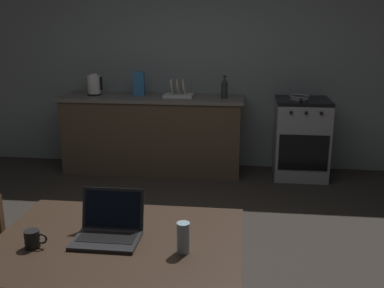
# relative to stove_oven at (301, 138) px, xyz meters

# --- Properties ---
(ground_plane) EXTENTS (12.00, 12.00, 0.00)m
(ground_plane) POSITION_rel_stove_oven_xyz_m (-1.28, -2.31, -0.46)
(ground_plane) COLOR #2D2823
(back_wall) EXTENTS (6.40, 0.10, 2.64)m
(back_wall) POSITION_rel_stove_oven_xyz_m (-0.98, 0.35, 0.86)
(back_wall) COLOR gray
(back_wall) RESTS_ON ground_plane
(kitchen_counter) EXTENTS (2.16, 0.64, 0.92)m
(kitchen_counter) POSITION_rel_stove_oven_xyz_m (-1.75, 0.00, 0.00)
(kitchen_counter) COLOR #4C3D2D
(kitchen_counter) RESTS_ON ground_plane
(stove_oven) EXTENTS (0.60, 0.62, 0.92)m
(stove_oven) POSITION_rel_stove_oven_xyz_m (0.00, 0.00, 0.00)
(stove_oven) COLOR gray
(stove_oven) RESTS_ON ground_plane
(dining_table) EXTENTS (1.22, 0.91, 0.72)m
(dining_table) POSITION_rel_stove_oven_xyz_m (-1.27, -3.22, 0.19)
(dining_table) COLOR #332319
(dining_table) RESTS_ON ground_plane
(laptop) EXTENTS (0.32, 0.28, 0.22)m
(laptop) POSITION_rel_stove_oven_xyz_m (-1.32, -3.20, 0.31)
(laptop) COLOR #232326
(laptop) RESTS_ON dining_table
(electric_kettle) EXTENTS (0.18, 0.16, 0.26)m
(electric_kettle) POSITION_rel_stove_oven_xyz_m (-2.46, 0.00, 0.58)
(electric_kettle) COLOR black
(electric_kettle) RESTS_ON kitchen_counter
(bottle) EXTENTS (0.08, 0.08, 0.26)m
(bottle) POSITION_rel_stove_oven_xyz_m (-0.90, -0.05, 0.58)
(bottle) COLOR #2D2D33
(bottle) RESTS_ON kitchen_counter
(frying_pan) EXTENTS (0.23, 0.40, 0.05)m
(frying_pan) POSITION_rel_stove_oven_xyz_m (-0.05, -0.03, 0.48)
(frying_pan) COLOR gray
(frying_pan) RESTS_ON stove_oven
(coffee_mug) EXTENTS (0.11, 0.07, 0.09)m
(coffee_mug) POSITION_rel_stove_oven_xyz_m (-1.65, -3.33, 0.31)
(coffee_mug) COLOR black
(coffee_mug) RESTS_ON dining_table
(drinking_glass) EXTENTS (0.06, 0.06, 0.15)m
(drinking_glass) POSITION_rel_stove_oven_xyz_m (-0.93, -3.30, 0.34)
(drinking_glass) COLOR #99B7C6
(drinking_glass) RESTS_ON dining_table
(cereal_box) EXTENTS (0.13, 0.05, 0.28)m
(cereal_box) POSITION_rel_stove_oven_xyz_m (-1.91, 0.02, 0.60)
(cereal_box) COLOR #3372B2
(cereal_box) RESTS_ON kitchen_counter
(dish_rack) EXTENTS (0.34, 0.26, 0.21)m
(dish_rack) POSITION_rel_stove_oven_xyz_m (-1.44, 0.00, 0.51)
(dish_rack) COLOR silver
(dish_rack) RESTS_ON kitchen_counter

